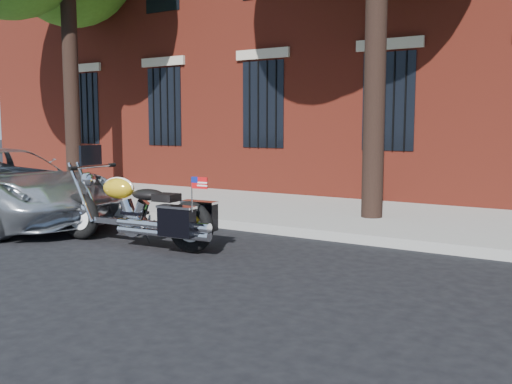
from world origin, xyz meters
The scene contains 4 objects.
ground centered at (0.00, 0.00, 0.00)m, with size 120.00×120.00×0.00m, color black.
curb centered at (0.00, 1.38, 0.07)m, with size 40.00×0.16×0.15m, color gray.
sidewalk centered at (0.00, 3.26, 0.07)m, with size 40.00×3.60×0.15m, color gray.
motorcycle centered at (-1.65, -0.50, 0.48)m, with size 2.84×0.92×1.42m.
Camera 1 is at (3.95, -6.36, 1.71)m, focal length 40.00 mm.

